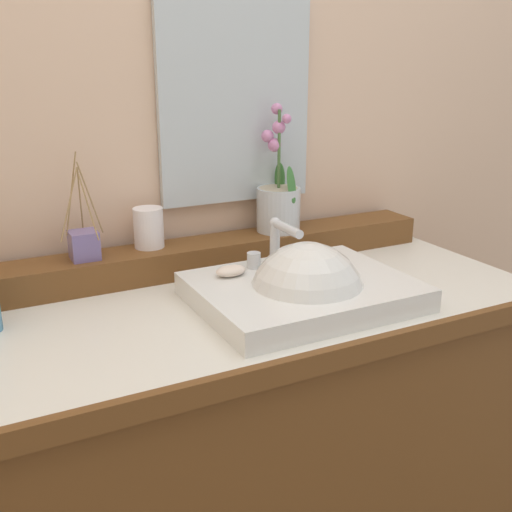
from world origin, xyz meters
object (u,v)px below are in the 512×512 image
sink_basin (305,297)px  soap_bar (231,271)px  potted_plant (278,201)px  reed_diffuser (84,244)px  tumbler_cup (149,228)px

sink_basin → soap_bar: bearing=138.8°
sink_basin → potted_plant: 0.37m
potted_plant → reed_diffuser: (-0.51, -0.01, -0.05)m
sink_basin → reed_diffuser: (-0.40, 0.32, 0.09)m
sink_basin → tumbler_cup: 0.43m
sink_basin → potted_plant: size_ratio=1.39×
potted_plant → reed_diffuser: potted_plant is taller
soap_bar → sink_basin: bearing=-41.2°
sink_basin → reed_diffuser: reed_diffuser is taller
potted_plant → sink_basin: bearing=-109.3°
soap_bar → tumbler_cup: size_ratio=0.72×
soap_bar → potted_plant: bearing=41.8°
soap_bar → potted_plant: (0.24, 0.21, 0.09)m
soap_bar → tumbler_cup: (-0.11, 0.23, 0.06)m
reed_diffuser → tumbler_cup: bearing=7.6°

